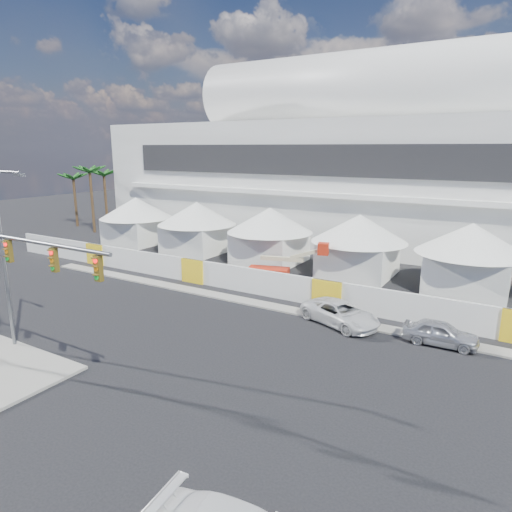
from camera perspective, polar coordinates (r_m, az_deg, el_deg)
The scene contains 10 objects.
ground at distance 25.24m, azimuth -17.89°, elevation -13.35°, with size 160.00×160.00×0.00m, color black.
stadium at distance 56.67m, azimuth 22.44°, elevation 10.77°, with size 80.00×24.80×21.98m.
tent_row at distance 42.78m, azimuth 7.01°, elevation 2.62°, with size 53.40×8.40×5.40m.
hoarding_fence at distance 32.74m, azimuth 8.91°, elevation -4.70°, with size 70.00×0.25×2.00m, color silver.
palm_cluster at distance 67.41m, azimuth -18.48°, elevation 9.17°, with size 10.60×10.60×8.55m.
sedan_silver at distance 28.59m, azimuth 22.06°, elevation -8.91°, with size 4.17×1.68×1.42m, color silver.
pickup_curb at distance 29.89m, azimuth 10.49°, elevation -7.07°, with size 5.37×2.48×1.49m, color silver.
traffic_mast at distance 25.24m, azimuth -29.22°, elevation -3.42°, with size 10.28×0.77×7.93m.
streetlight_median at distance 28.14m, azimuth -28.91°, elevation 1.02°, with size 2.75×0.28×9.96m.
boom_lift at distance 38.73m, azimuth 2.40°, elevation -1.80°, with size 7.04×2.45×3.47m.
Camera 1 is at (17.46, -14.46, 11.10)m, focal length 32.00 mm.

